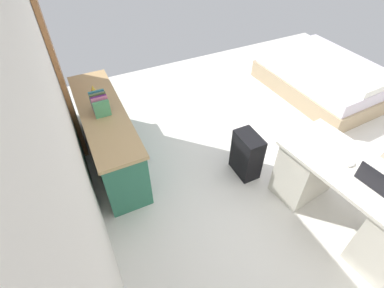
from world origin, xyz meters
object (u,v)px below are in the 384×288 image
computer_mouse (351,164)px  laptop (376,182)px  credenza (108,136)px  desk (347,197)px  suitcase_black (247,155)px  figurine_small (93,89)px  bed (324,78)px

computer_mouse → laptop: bearing=171.0°
credenza → desk: bearing=-135.4°
suitcase_black → laptop: 1.33m
desk → computer_mouse: bearing=4.9°
credenza → figurine_small: (0.38, 0.00, 0.43)m
figurine_small → bed: bearing=-95.5°
credenza → laptop: size_ratio=5.35×
suitcase_black → laptop: bearing=-157.7°
suitcase_black → laptop: laptop is taller
suitcase_black → figurine_small: figurine_small is taller
bed → suitcase_black: (-0.95, 2.12, 0.04)m
suitcase_black → credenza: bearing=56.4°
computer_mouse → figurine_small: 2.86m
bed → laptop: bearing=141.8°
credenza → figurine_small: 0.58m
bed → laptop: (-2.09, 1.64, 0.55)m
desk → figurine_small: bearing=39.4°
credenza → bed: (0.05, -3.50, -0.13)m
bed → laptop: size_ratio=5.86×
suitcase_black → laptop: size_ratio=1.68×
credenza → figurine_small: bearing=0.2°
desk → credenza: credenza is taller
desk → figurine_small: figurine_small is taller
laptop → figurine_small: bearing=37.4°
credenza → suitcase_black: bearing=-123.3°
desk → credenza: 2.67m
credenza → suitcase_black: credenza is taller
computer_mouse → figurine_small: (2.17, 1.86, 0.05)m
bed → figurine_small: figurine_small is taller
computer_mouse → figurine_small: figurine_small is taller
credenza → laptop: (-2.05, -1.86, 0.41)m
credenza → computer_mouse: computer_mouse is taller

